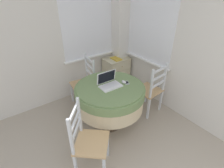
% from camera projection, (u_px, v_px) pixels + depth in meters
% --- Properties ---
extents(corner_room_shell, '(4.37, 5.23, 2.55)m').
position_uv_depth(corner_room_shell, '(128.00, 49.00, 2.57)').
color(corner_room_shell, silver).
rests_on(corner_room_shell, ground_plane).
extents(round_dining_table, '(1.07, 1.07, 0.78)m').
position_uv_depth(round_dining_table, '(110.00, 96.00, 2.72)').
color(round_dining_table, '#4C3D2D').
rests_on(round_dining_table, ground_plane).
extents(laptop, '(0.33, 0.24, 0.22)m').
position_uv_depth(laptop, '(109.00, 83.00, 2.63)').
color(laptop, white).
rests_on(laptop, round_dining_table).
extents(computer_mouse, '(0.05, 0.08, 0.04)m').
position_uv_depth(computer_mouse, '(124.00, 82.00, 2.70)').
color(computer_mouse, white).
rests_on(computer_mouse, round_dining_table).
extents(cell_phone, '(0.10, 0.12, 0.01)m').
position_uv_depth(cell_phone, '(127.00, 83.00, 2.72)').
color(cell_phone, '#B2B7BC').
rests_on(cell_phone, round_dining_table).
extents(dining_chair_near_back_window, '(0.45, 0.46, 0.98)m').
position_uv_depth(dining_chair_near_back_window, '(85.00, 83.00, 3.33)').
color(dining_chair_near_back_window, tan).
rests_on(dining_chair_near_back_window, ground_plane).
extents(dining_chair_near_right_window, '(0.45, 0.44, 0.98)m').
position_uv_depth(dining_chair_near_right_window, '(151.00, 90.00, 3.12)').
color(dining_chair_near_right_window, tan).
rests_on(dining_chair_near_right_window, ground_plane).
extents(dining_chair_camera_near, '(0.58, 0.58, 0.98)m').
position_uv_depth(dining_chair_camera_near, '(88.00, 141.00, 2.13)').
color(dining_chair_camera_near, tan).
rests_on(dining_chair_camera_near, ground_plane).
extents(corner_cabinet, '(0.55, 0.42, 0.68)m').
position_uv_depth(corner_cabinet, '(116.00, 72.00, 4.01)').
color(corner_cabinet, beige).
rests_on(corner_cabinet, ground_plane).
extents(book_on_cabinet, '(0.16, 0.24, 0.02)m').
position_uv_depth(book_on_cabinet, '(116.00, 59.00, 3.79)').
color(book_on_cabinet, gold).
rests_on(book_on_cabinet, corner_cabinet).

